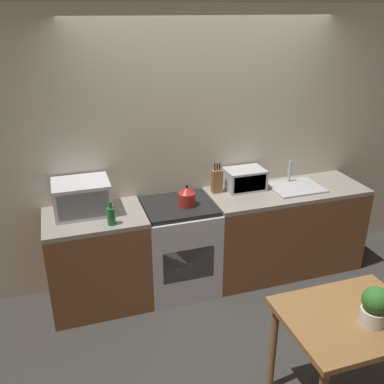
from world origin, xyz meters
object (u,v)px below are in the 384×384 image
stove_range (179,247)px  toaster_oven (245,179)px  kettle (187,196)px  microwave (82,197)px  dining_table (349,330)px  bottle (111,216)px

stove_range → toaster_oven: 0.92m
stove_range → kettle: 0.55m
microwave → toaster_oven: size_ratio=1.26×
toaster_oven → microwave: bearing=-178.0°
toaster_oven → dining_table: size_ratio=0.44×
bottle → toaster_oven: bottle is taller
stove_range → microwave: bearing=173.5°
stove_range → dining_table: bearing=-69.0°
bottle → toaster_oven: bearing=14.7°
stove_range → toaster_oven: size_ratio=2.36×
dining_table → toaster_oven: bearing=87.4°
stove_range → kettle: bearing=-32.7°
microwave → dining_table: bearing=-50.0°
bottle → toaster_oven: (1.37, 0.36, 0.02)m
stove_range → kettle: (0.06, -0.04, 0.54)m
kettle → microwave: size_ratio=0.42×
kettle → dining_table: (0.58, -1.63, -0.32)m
toaster_oven → bottle: bearing=-165.3°
stove_range → dining_table: size_ratio=1.04×
microwave → toaster_oven: microwave is taller
kettle → microwave: bearing=171.4°
kettle → bottle: 0.73m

